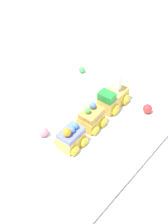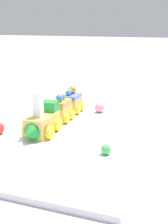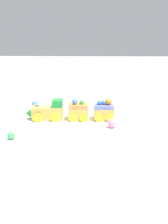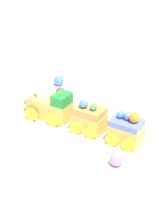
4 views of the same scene
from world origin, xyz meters
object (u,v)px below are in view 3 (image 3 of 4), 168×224
Objects in this scene: gumball_red at (43,108)px; gumball_green at (11,136)px; gumball_blue at (35,104)px; cake_train_locomotive at (46,111)px; cake_car_blueberry at (104,112)px; gumball_pink at (112,123)px; cake_car_caramel at (78,112)px.

gumball_red is 1.30× the size of gumball_green.
gumball_blue is 1.30× the size of gumball_green.
cake_train_locomotive is 0.18m from gumball_green.
cake_car_blueberry is (-0.20, -0.01, -0.00)m from cake_train_locomotive.
gumball_red is 0.26m from gumball_green.
gumball_green is at bearing 93.77° from gumball_blue.
cake_train_locomotive reaches higher than gumball_pink.
cake_train_locomotive is 4.78× the size of gumball_red.
cake_car_caramel is at bearing -34.42° from gumball_pink.
cake_car_blueberry is 3.50× the size of gumball_green.
cake_car_blueberry is 2.70× the size of gumball_blue.
cake_car_caramel is 2.71× the size of gumball_red.
gumball_red is at bearing -73.86° from cake_train_locomotive.
gumball_pink is (-0.25, 0.16, 0.00)m from gumball_red.
cake_train_locomotive is 4.60× the size of gumball_pink.
cake_car_blueberry is at bearing 153.13° from gumball_blue.
cake_car_blueberry is 0.08m from gumball_pink.
gumball_pink is (-0.11, 0.07, -0.01)m from cake_car_caramel.
cake_train_locomotive is at bearing -17.69° from gumball_pink.
cake_train_locomotive is 0.17m from gumball_blue.
cake_car_caramel is at bearing 142.77° from gumball_blue.
gumball_pink is 0.29m from gumball_green.
cake_car_blueberry reaches higher than gumball_red.
cake_car_caramel is 2.71× the size of gumball_blue.
cake_car_caramel is 1.01× the size of cake_car_blueberry.
cake_train_locomotive is 1.78× the size of cake_car_blueberry.
gumball_pink is 1.04× the size of gumball_blue.
cake_train_locomotive reaches higher than gumball_blue.
cake_car_caramel is 2.60× the size of gumball_pink.
gumball_blue is at bearing -64.59° from cake_train_locomotive.
gumball_red is at bearing -95.49° from gumball_green.
cake_car_blueberry reaches higher than gumball_green.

